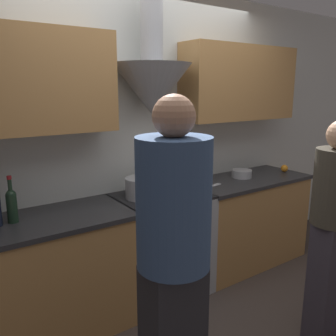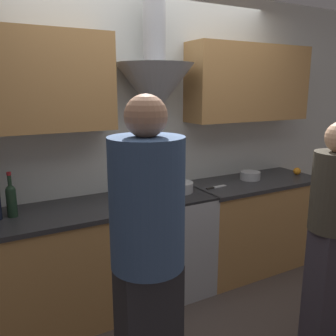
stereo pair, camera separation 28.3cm
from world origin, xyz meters
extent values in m
plane|color=#423833|center=(0.00, 0.00, 0.00)|extent=(12.00, 12.00, 0.00)
cube|color=silver|center=(0.00, 0.64, 1.30)|extent=(8.40, 0.06, 2.60)
cone|color=#A8AAAF|center=(0.00, 0.43, 1.74)|extent=(0.64, 0.64, 0.41)
cylinder|color=#A8AAAF|center=(0.00, 0.43, 2.25)|extent=(0.18, 0.18, 0.60)
cube|color=#B27F47|center=(-1.07, 0.46, 1.80)|extent=(1.40, 0.32, 0.70)
cube|color=#B27F47|center=(1.02, 0.46, 1.80)|extent=(1.28, 0.32, 0.70)
cube|color=#B27F47|center=(-1.07, 0.31, 0.42)|extent=(1.40, 0.60, 0.85)
cube|color=#28282B|center=(-1.07, 0.31, 0.87)|extent=(1.42, 0.62, 0.03)
cube|color=#B27F47|center=(1.02, 0.31, 0.42)|extent=(1.28, 0.60, 0.85)
cube|color=#28282B|center=(1.02, 0.31, 0.87)|extent=(1.30, 0.62, 0.03)
cube|color=#A8AAAF|center=(0.00, 0.31, 0.43)|extent=(0.75, 0.60, 0.86)
cube|color=black|center=(0.00, 0.02, 0.40)|extent=(0.53, 0.01, 0.39)
cube|color=black|center=(0.00, 0.31, 0.87)|extent=(0.75, 0.60, 0.02)
cube|color=#A8AAAF|center=(0.00, 0.58, 0.81)|extent=(0.75, 0.06, 0.10)
cylinder|color=black|center=(-1.15, 0.36, 0.98)|extent=(0.07, 0.07, 0.19)
sphere|color=black|center=(-1.15, 0.36, 1.07)|extent=(0.07, 0.07, 0.07)
cylinder|color=black|center=(-1.15, 0.36, 1.13)|extent=(0.03, 0.03, 0.09)
cylinder|color=maroon|center=(-1.15, 0.36, 1.19)|extent=(0.03, 0.03, 0.02)
cylinder|color=#A8AAAF|center=(-0.17, 0.34, 0.97)|extent=(0.27, 0.27, 0.17)
cylinder|color=#A8AAAF|center=(0.17, 0.32, 0.93)|extent=(0.24, 0.24, 0.08)
sphere|color=orange|center=(1.55, 0.27, 0.92)|extent=(0.08, 0.08, 0.08)
cylinder|color=#A8AAAF|center=(0.99, 0.35, 0.92)|extent=(0.20, 0.20, 0.08)
cube|color=silver|center=(0.57, 0.28, 0.89)|extent=(0.14, 0.05, 0.01)
cube|color=black|center=(0.46, 0.27, 0.89)|extent=(0.08, 0.03, 0.01)
cylinder|color=#38517A|center=(-0.66, -0.79, 1.24)|extent=(0.35, 0.35, 0.62)
sphere|color=#AD7A5B|center=(-0.66, -0.79, 1.64)|extent=(0.19, 0.19, 0.19)
cube|color=#38333D|center=(0.62, -0.84, 0.43)|extent=(0.26, 0.17, 0.86)
cylinder|color=#3D382D|center=(0.62, -0.84, 1.12)|extent=(0.30, 0.30, 0.51)
camera|label=1|loc=(-1.57, -2.06, 1.76)|focal=38.00mm
camera|label=2|loc=(-1.33, -2.21, 1.76)|focal=38.00mm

